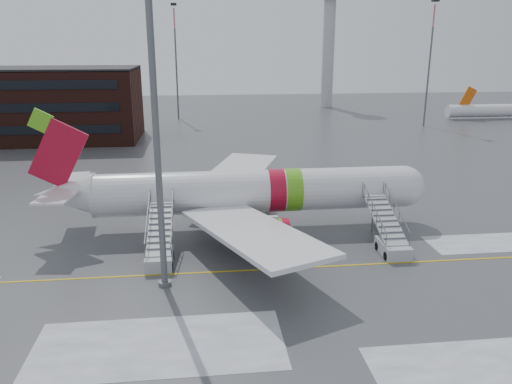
{
  "coord_description": "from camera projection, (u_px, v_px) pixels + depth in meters",
  "views": [
    {
      "loc": [
        -3.35,
        -34.71,
        16.25
      ],
      "look_at": [
        1.25,
        5.9,
        4.0
      ],
      "focal_mm": 35.0,
      "sensor_mm": 36.0,
      "label": 1
    }
  ],
  "objects": [
    {
      "name": "ground",
      "position": [
        248.0,
        265.0,
        38.06
      ],
      "size": [
        260.0,
        260.0,
        0.0
      ],
      "primitive_type": "plane",
      "color": "#494C4F",
      "rests_on": "ground"
    },
    {
      "name": "airliner",
      "position": [
        243.0,
        192.0,
        44.63
      ],
      "size": [
        35.03,
        32.97,
        11.18
      ],
      "color": "silver",
      "rests_on": "ground"
    },
    {
      "name": "airstair_fwd",
      "position": [
        390.0,
        239.0,
        40.31
      ],
      "size": [
        2.05,
        7.7,
        3.48
      ],
      "color": "#AEB1B5",
      "rests_on": "ground"
    },
    {
      "name": "airstair_aft",
      "position": [
        160.0,
        249.0,
        38.33
      ],
      "size": [
        2.05,
        7.7,
        3.48
      ],
      "color": "#A9ABB0",
      "rests_on": "ground"
    },
    {
      "name": "pushback_tug",
      "position": [
        297.0,
        247.0,
        39.58
      ],
      "size": [
        3.01,
        2.71,
        1.52
      ],
      "color": "black",
      "rests_on": "ground"
    },
    {
      "name": "light_mast_near",
      "position": [
        154.0,
        101.0,
        31.19
      ],
      "size": [
        1.2,
        1.2,
        24.63
      ],
      "color": "#595B60",
      "rests_on": "ground"
    },
    {
      "name": "control_tower",
      "position": [
        329.0,
        32.0,
        126.33
      ],
      "size": [
        6.4,
        6.4,
        30.0
      ],
      "color": "#B2B5BA",
      "rests_on": "ground"
    },
    {
      "name": "light_mast_far_ne",
      "position": [
        430.0,
        56.0,
        97.63
      ],
      "size": [
        1.2,
        1.2,
        24.25
      ],
      "color": "#595B60",
      "rests_on": "ground"
    },
    {
      "name": "light_mast_far_n",
      "position": [
        176.0,
        54.0,
        107.46
      ],
      "size": [
        1.2,
        1.2,
        24.25
      ],
      "color": "#595B60",
      "rests_on": "ground"
    },
    {
      "name": "distant_aircraft",
      "position": [
        512.0,
        123.0,
        105.72
      ],
      "size": [
        35.0,
        18.0,
        8.0
      ],
      "primitive_type": null,
      "color": "#D8590C",
      "rests_on": "ground"
    }
  ]
}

